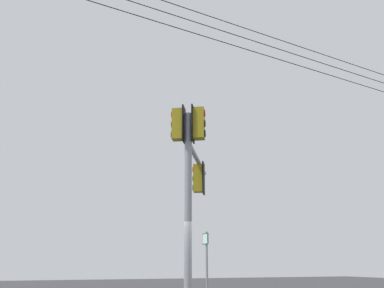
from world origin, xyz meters
TOP-DOWN VIEW (x-y plane):
  - signal_mast_assembly at (-0.31, -0.19)m, footprint 3.85×2.39m
  - route_sign_primary at (-1.94, 0.89)m, footprint 0.39×0.11m
  - overhead_wire_span at (0.40, -1.75)m, footprint 3.70×27.93m

SIDE VIEW (x-z plane):
  - route_sign_primary at x=-1.94m, z-range 0.29..2.73m
  - signal_mast_assembly at x=-0.31m, z-range 1.19..6.91m
  - overhead_wire_span at x=0.40m, z-range 7.90..9.27m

